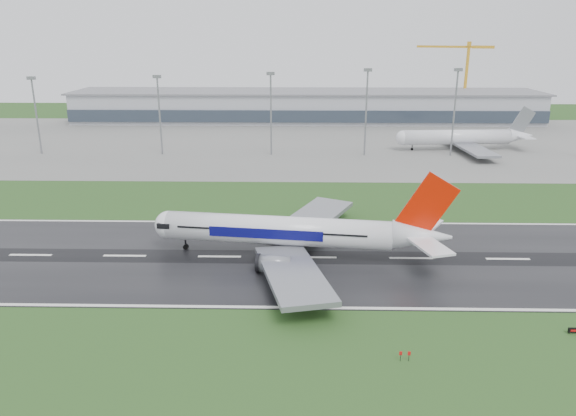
{
  "coord_description": "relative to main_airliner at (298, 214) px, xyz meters",
  "views": [
    {
      "loc": [
        -3.41,
        -104.5,
        44.72
      ],
      "look_at": [
        -5.88,
        12.0,
        7.0
      ],
      "focal_mm": 33.82,
      "sensor_mm": 36.0,
      "label": 1
    }
  ],
  "objects": [
    {
      "name": "floodmast_0",
      "position": [
        -99.91,
        99.11,
        4.83
      ],
      "size": [
        0.64,
        0.64,
        28.12
      ],
      "primitive_type": "cylinder",
      "color": "gray",
      "rests_on": "ground"
    },
    {
      "name": "terminal",
      "position": [
        3.5,
        184.11,
        -1.73
      ],
      "size": [
        240.0,
        36.0,
        15.0
      ],
      "primitive_type": "cube",
      "color": "#979AA2",
      "rests_on": "ground"
    },
    {
      "name": "parked_airliner",
      "position": [
        64.85,
        109.83,
        -0.89
      ],
      "size": [
        60.5,
        56.96,
        16.51
      ],
      "primitive_type": null,
      "rotation": [
        0.0,
        0.0,
        0.08
      ],
      "color": "silver",
      "rests_on": "apron"
    },
    {
      "name": "apron",
      "position": [
        3.5,
        124.11,
        -9.19
      ],
      "size": [
        400.0,
        130.0,
        0.08
      ],
      "primitive_type": "cube",
      "color": "slate",
      "rests_on": "ground"
    },
    {
      "name": "floodmast_3",
      "position": [
        25.01,
        99.11,
        6.39
      ],
      "size": [
        0.64,
        0.64,
        31.24
      ],
      "primitive_type": "cylinder",
      "color": "gray",
      "rests_on": "ground"
    },
    {
      "name": "runway",
      "position": [
        3.5,
        -0.89,
        -9.18
      ],
      "size": [
        400.0,
        45.0,
        0.1
      ],
      "primitive_type": "cube",
      "color": "black",
      "rests_on": "ground"
    },
    {
      "name": "ground",
      "position": [
        3.5,
        -0.89,
        -9.23
      ],
      "size": [
        520.0,
        520.0,
        0.0
      ],
      "primitive_type": "plane",
      "color": "#204318",
      "rests_on": "ground"
    },
    {
      "name": "main_airliner",
      "position": [
        0.0,
        0.0,
        0.0
      ],
      "size": [
        68.67,
        66.12,
        18.25
      ],
      "primitive_type": null,
      "rotation": [
        0.0,
        0.0,
        -0.12
      ],
      "color": "white",
      "rests_on": "runway"
    },
    {
      "name": "floodmast_4",
      "position": [
        57.85,
        99.11,
        6.45
      ],
      "size": [
        0.64,
        0.64,
        31.34
      ],
      "primitive_type": "cylinder",
      "color": "gray",
      "rests_on": "ground"
    },
    {
      "name": "floodmast_2",
      "position": [
        -10.66,
        99.11,
        5.72
      ],
      "size": [
        0.64,
        0.64,
        29.89
      ],
      "primitive_type": "cylinder",
      "color": "gray",
      "rests_on": "ground"
    },
    {
      "name": "floodmast_1",
      "position": [
        -52.79,
        99.11,
        5.13
      ],
      "size": [
        0.64,
        0.64,
        28.72
      ],
      "primitive_type": "cylinder",
      "color": "gray",
      "rests_on": "ground"
    },
    {
      "name": "tower_crane",
      "position": [
        90.65,
        199.11,
        11.07
      ],
      "size": [
        38.29,
        18.34,
        40.59
      ],
      "primitive_type": null,
      "rotation": [
        0.0,
        0.0,
        -0.41
      ],
      "color": "gold",
      "rests_on": "ground"
    },
    {
      "name": "runway_sign",
      "position": [
        43.34,
        -30.04,
        -8.71
      ],
      "size": [
        2.31,
        0.59,
        1.04
      ],
      "primitive_type": null,
      "rotation": [
        0.0,
        0.0,
        -0.15
      ],
      "color": "black",
      "rests_on": "ground"
    }
  ]
}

